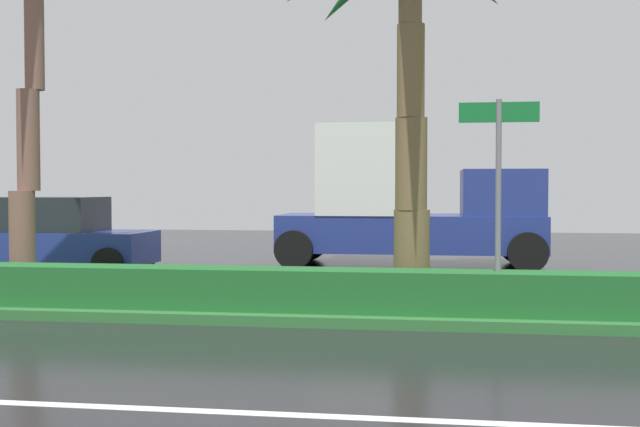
{
  "coord_description": "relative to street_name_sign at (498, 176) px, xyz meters",
  "views": [
    {
      "loc": [
        0.55,
        -4.34,
        1.91
      ],
      "look_at": [
        -2.12,
        13.96,
        1.31
      ],
      "focal_mm": 43.4,
      "sensor_mm": 36.0,
      "label": 1
    }
  ],
  "objects": [
    {
      "name": "ground_plane",
      "position": [
        -1.46,
        2.32,
        -2.13
      ],
      "size": [
        90.0,
        42.0,
        0.1
      ],
      "primitive_type": "cube",
      "color": "black"
    },
    {
      "name": "car_in_traffic_leading",
      "position": [
        -9.27,
        5.04,
        -1.25
      ],
      "size": [
        4.3,
        2.02,
        1.72
      ],
      "color": "navy",
      "rests_on": "ground_plane"
    },
    {
      "name": "median_strip",
      "position": [
        -1.46,
        1.32,
        -2.0
      ],
      "size": [
        85.5,
        4.0,
        0.15
      ],
      "primitive_type": "cube",
      "color": "#2D6B33",
      "rests_on": "ground_plane"
    },
    {
      "name": "median_hedge",
      "position": [
        -1.46,
        -0.08,
        -1.63
      ],
      "size": [
        76.5,
        0.7,
        0.6
      ],
      "color": "#1E6028",
      "rests_on": "median_strip"
    },
    {
      "name": "street_name_sign",
      "position": [
        0.0,
        0.0,
        0.0
      ],
      "size": [
        1.1,
        0.08,
        3.0
      ],
      "color": "slate",
      "rests_on": "median_strip"
    },
    {
      "name": "box_truck_lead",
      "position": [
        -1.54,
        8.14,
        -0.53
      ],
      "size": [
        6.4,
        2.64,
        3.46
      ],
      "color": "navy",
      "rests_on": "ground_plane"
    },
    {
      "name": "near_lane_divider_stripe",
      "position": [
        -1.46,
        -4.68,
        -2.08
      ],
      "size": [
        81.0,
        0.14,
        0.01
      ],
      "primitive_type": "cube",
      "color": "white",
      "rests_on": "ground_plane"
    }
  ]
}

